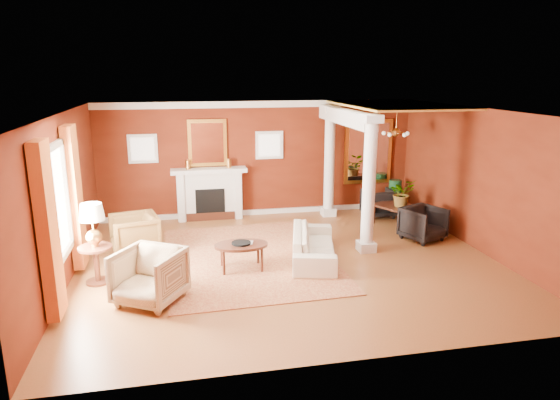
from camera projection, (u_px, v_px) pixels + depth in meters
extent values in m
plane|color=brown|center=(289.00, 262.00, 9.71)|extent=(8.00, 8.00, 0.00)
cube|color=#5F1F0D|center=(259.00, 159.00, 12.67)|extent=(8.00, 0.04, 2.90)
cube|color=#5F1F0D|center=(352.00, 255.00, 6.03)|extent=(8.00, 0.04, 2.90)
cube|color=#5F1F0D|center=(63.00, 201.00, 8.58)|extent=(0.04, 7.00, 2.90)
cube|color=#5F1F0D|center=(481.00, 181.00, 10.12)|extent=(0.04, 7.00, 2.90)
cube|color=white|center=(290.00, 112.00, 8.99)|extent=(8.00, 7.00, 0.04)
cube|color=silver|center=(210.00, 195.00, 12.47)|extent=(1.60, 0.34, 1.20)
cube|color=black|center=(210.00, 203.00, 12.34)|extent=(0.72, 0.03, 0.70)
cube|color=black|center=(211.00, 216.00, 12.43)|extent=(1.20, 0.05, 0.20)
cube|color=silver|center=(209.00, 170.00, 12.27)|extent=(1.85, 0.42, 0.10)
cube|color=silver|center=(181.00, 197.00, 12.30)|extent=(0.16, 0.40, 1.20)
cube|color=silver|center=(238.00, 194.00, 12.58)|extent=(0.16, 0.40, 1.20)
cube|color=#EBB845|center=(207.00, 143.00, 12.27)|extent=(0.95, 0.06, 1.15)
cube|color=white|center=(208.00, 143.00, 12.23)|extent=(0.78, 0.02, 0.98)
cube|color=silver|center=(143.00, 149.00, 12.00)|extent=(0.70, 0.06, 0.70)
cube|color=white|center=(143.00, 149.00, 11.97)|extent=(0.54, 0.02, 0.54)
cube|color=silver|center=(269.00, 145.00, 12.60)|extent=(0.70, 0.06, 0.70)
cube|color=white|center=(270.00, 145.00, 12.57)|extent=(0.54, 0.02, 0.54)
cube|color=white|center=(55.00, 204.00, 7.98)|extent=(0.03, 1.30, 1.70)
cube|color=silver|center=(47.00, 216.00, 7.33)|extent=(0.08, 0.10, 1.90)
cube|color=silver|center=(66.00, 193.00, 8.65)|extent=(0.08, 0.10, 1.90)
cube|color=#B75A1F|center=(48.00, 231.00, 7.09)|extent=(0.18, 0.55, 2.60)
cube|color=#B75A1F|center=(75.00, 197.00, 8.99)|extent=(0.18, 0.55, 2.60)
cube|color=silver|center=(366.00, 246.00, 10.30)|extent=(0.34, 0.34, 0.20)
cylinder|color=silver|center=(369.00, 183.00, 9.96)|extent=(0.26, 0.26, 2.50)
cube|color=silver|center=(372.00, 119.00, 9.64)|extent=(0.36, 0.36, 0.16)
cube|color=silver|center=(328.00, 212.00, 12.86)|extent=(0.34, 0.34, 0.20)
cylinder|color=silver|center=(329.00, 160.00, 12.52)|extent=(0.26, 0.26, 2.50)
cube|color=silver|center=(331.00, 109.00, 12.20)|extent=(0.36, 0.36, 0.16)
cube|color=silver|center=(345.00, 117.00, 11.19)|extent=(0.30, 3.20, 0.32)
cube|color=gold|center=(396.00, 105.00, 11.20)|extent=(2.30, 3.40, 0.04)
cube|color=#EBB845|center=(368.00, 152.00, 13.17)|extent=(1.30, 0.06, 1.70)
cube|color=white|center=(368.00, 152.00, 13.13)|extent=(1.10, 0.02, 1.50)
cylinder|color=#C2873C|center=(397.00, 118.00, 11.33)|extent=(0.02, 0.02, 0.65)
sphere|color=#C2873C|center=(396.00, 132.00, 11.42)|extent=(0.20, 0.20, 0.20)
sphere|color=beige|center=(407.00, 133.00, 11.48)|extent=(0.09, 0.09, 0.09)
sphere|color=beige|center=(395.00, 132.00, 11.69)|extent=(0.09, 0.09, 0.09)
sphere|color=beige|center=(384.00, 133.00, 11.54)|extent=(0.09, 0.09, 0.09)
sphere|color=beige|center=(390.00, 135.00, 11.22)|extent=(0.09, 0.09, 0.09)
sphere|color=beige|center=(404.00, 135.00, 11.19)|extent=(0.09, 0.09, 0.09)
cube|color=silver|center=(259.00, 104.00, 12.29)|extent=(8.00, 0.08, 0.16)
cube|color=silver|center=(260.00, 212.00, 12.98)|extent=(8.00, 0.08, 0.12)
cube|color=maroon|center=(249.00, 258.00, 9.93)|extent=(3.37, 4.40, 0.02)
imported|color=#F0E6CA|center=(314.00, 240.00, 9.77)|extent=(1.08, 2.14, 0.81)
imported|color=black|center=(134.00, 233.00, 10.02)|extent=(1.01, 1.06, 0.91)
imported|color=tan|center=(149.00, 274.00, 7.92)|extent=(1.26, 1.24, 0.97)
cylinder|color=black|center=(241.00, 245.00, 9.24)|extent=(1.00, 1.00, 0.05)
cylinder|color=black|center=(224.00, 264.00, 9.03)|extent=(0.05, 0.05, 0.45)
cylinder|color=black|center=(262.00, 261.00, 9.16)|extent=(0.05, 0.05, 0.45)
cylinder|color=black|center=(222.00, 255.00, 9.45)|extent=(0.05, 0.05, 0.45)
cylinder|color=black|center=(258.00, 253.00, 9.58)|extent=(0.05, 0.05, 0.45)
imported|color=black|center=(244.00, 238.00, 9.25)|extent=(0.16, 0.05, 0.22)
cylinder|color=black|center=(98.00, 281.00, 8.77)|extent=(0.42, 0.42, 0.04)
cylinder|color=black|center=(97.00, 265.00, 8.70)|extent=(0.10, 0.10, 0.65)
cylinder|color=black|center=(95.00, 248.00, 8.62)|extent=(0.57, 0.57, 0.04)
sphere|color=#C2873C|center=(94.00, 237.00, 8.57)|extent=(0.27, 0.27, 0.27)
cylinder|color=#C2873C|center=(93.00, 226.00, 8.52)|extent=(0.03, 0.03, 0.29)
cone|color=beige|center=(92.00, 212.00, 8.46)|extent=(0.42, 0.42, 0.29)
imported|color=black|center=(404.00, 211.00, 11.83)|extent=(1.04, 1.48, 0.78)
imported|color=black|center=(423.00, 222.00, 10.91)|extent=(1.01, 0.98, 0.81)
imported|color=black|center=(378.00, 202.00, 12.72)|extent=(0.74, 0.70, 0.76)
sphere|color=#123A1D|center=(394.00, 206.00, 13.16)|extent=(0.36, 0.36, 0.36)
cylinder|color=#123A1D|center=(395.00, 196.00, 13.09)|extent=(0.33, 0.33, 0.86)
imported|color=#26591E|center=(402.00, 184.00, 11.71)|extent=(0.71, 0.76, 0.51)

